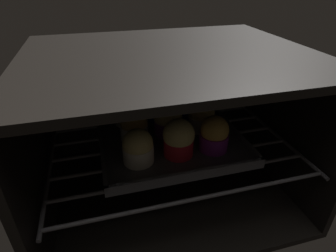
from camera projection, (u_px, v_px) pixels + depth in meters
The scene contains 12 objects.
oven_cavity at pixel (165, 122), 68.10cm from camera, with size 59.00×47.00×37.00cm.
oven_rack at pixel (170, 143), 66.27cm from camera, with size 54.80×42.00×0.80cm.
baking_tray at pixel (168, 136), 67.05cm from camera, with size 32.66×32.66×2.20cm.
muffin_row0_col0 at pixel (138, 147), 55.88cm from camera, with size 6.39×6.39×7.51cm.
muffin_row0_col1 at pixel (178, 139), 57.74cm from camera, with size 6.75×6.75×8.35cm.
muffin_row0_col2 at pixel (214, 134), 59.65cm from camera, with size 6.39×6.39×8.01cm.
muffin_row1_col0 at pixel (134, 126), 63.41cm from camera, with size 6.40×6.40×7.57cm.
muffin_row1_col1 at pixel (168, 119), 65.21cm from camera, with size 6.74×6.74×8.16cm.
muffin_row1_col2 at pixel (201, 115), 67.01cm from camera, with size 6.39×6.39×8.83cm.
muffin_row2_col0 at pixel (127, 111), 70.00cm from camera, with size 6.39×6.39×7.61cm.
muffin_row2_col1 at pixel (161, 106), 71.87cm from camera, with size 6.80×6.80×8.04cm.
muffin_row2_col2 at pixel (190, 102), 73.98cm from camera, with size 6.80×6.80×7.85cm.
Camera 1 is at (-15.00, -31.13, 50.50)cm, focal length 29.45 mm.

